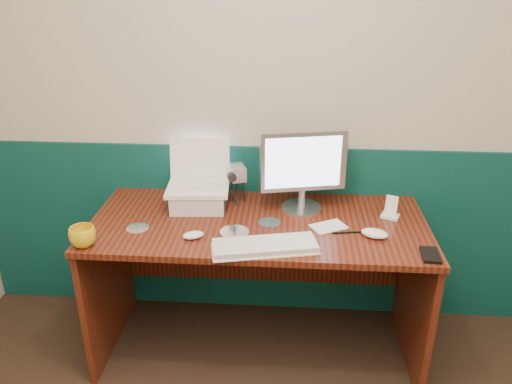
# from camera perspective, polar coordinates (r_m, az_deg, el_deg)

# --- Properties ---
(back_wall) EXTENTS (3.50, 0.04, 2.50)m
(back_wall) POSITION_cam_1_polar(r_m,az_deg,el_deg) (2.55, 4.06, 10.47)
(back_wall) COLOR #BEB5A1
(back_wall) RESTS_ON ground
(wainscot) EXTENTS (3.48, 0.02, 1.00)m
(wainscot) POSITION_cam_1_polar(r_m,az_deg,el_deg) (2.81, 3.61, -4.64)
(wainscot) COLOR #083537
(wainscot) RESTS_ON ground
(desk) EXTENTS (1.60, 0.70, 0.75)m
(desk) POSITION_cam_1_polar(r_m,az_deg,el_deg) (2.57, 0.25, -10.81)
(desk) COLOR #3E130B
(desk) RESTS_ON ground
(laptop_riser) EXTENTS (0.28, 0.24, 0.09)m
(laptop_riser) POSITION_cam_1_polar(r_m,az_deg,el_deg) (2.52, -6.58, -0.75)
(laptop_riser) COLOR silver
(laptop_riser) RESTS_ON desk
(laptop) EXTENTS (0.32, 0.26, 0.25)m
(laptop) POSITION_cam_1_polar(r_m,az_deg,el_deg) (2.45, -6.77, 2.91)
(laptop) COLOR white
(laptop) RESTS_ON laptop_riser
(monitor) EXTENTS (0.43, 0.20, 0.41)m
(monitor) POSITION_cam_1_polar(r_m,az_deg,el_deg) (2.42, 5.37, 2.38)
(monitor) COLOR #B8B9BD
(monitor) RESTS_ON desk
(keyboard) EXTENTS (0.46, 0.24, 0.03)m
(keyboard) POSITION_cam_1_polar(r_m,az_deg,el_deg) (2.14, 1.01, -6.28)
(keyboard) COLOR silver
(keyboard) RESTS_ON desk
(mouse_right) EXTENTS (0.14, 0.11, 0.04)m
(mouse_right) POSITION_cam_1_polar(r_m,az_deg,el_deg) (2.29, 13.40, -4.63)
(mouse_right) COLOR white
(mouse_right) RESTS_ON desk
(mouse_left) EXTENTS (0.11, 0.09, 0.03)m
(mouse_left) POSITION_cam_1_polar(r_m,az_deg,el_deg) (2.24, -7.18, -4.91)
(mouse_left) COLOR white
(mouse_left) RESTS_ON desk
(mug) EXTENTS (0.12, 0.12, 0.09)m
(mug) POSITION_cam_1_polar(r_m,az_deg,el_deg) (2.28, -19.21, -4.84)
(mug) COLOR gold
(mug) RESTS_ON desk
(camcorder) EXTENTS (0.14, 0.16, 0.22)m
(camcorder) POSITION_cam_1_polar(r_m,az_deg,el_deg) (2.52, -2.12, 0.99)
(camcorder) COLOR silver
(camcorder) RESTS_ON desk
(cd_spindle) EXTENTS (0.13, 0.13, 0.03)m
(cd_spindle) POSITION_cam_1_polar(r_m,az_deg,el_deg) (2.24, -2.48, -4.83)
(cd_spindle) COLOR silver
(cd_spindle) RESTS_ON desk
(cd_loose_a) EXTENTS (0.11, 0.11, 0.00)m
(cd_loose_a) POSITION_cam_1_polar(r_m,az_deg,el_deg) (2.38, -13.37, -4.03)
(cd_loose_a) COLOR silver
(cd_loose_a) RESTS_ON desk
(cd_loose_b) EXTENTS (0.11, 0.11, 0.00)m
(cd_loose_b) POSITION_cam_1_polar(r_m,az_deg,el_deg) (2.37, 1.55, -3.45)
(cd_loose_b) COLOR silver
(cd_loose_b) RESTS_ON desk
(pen) EXTENTS (0.15, 0.03, 0.01)m
(pen) POSITION_cam_1_polar(r_m,az_deg,el_deg) (2.31, 10.52, -4.55)
(pen) COLOR black
(pen) RESTS_ON desk
(papers) EXTENTS (0.19, 0.17, 0.00)m
(papers) POSITION_cam_1_polar(r_m,az_deg,el_deg) (2.35, 8.31, -3.93)
(papers) COLOR silver
(papers) RESTS_ON desk
(dock) EXTENTS (0.10, 0.09, 0.02)m
(dock) POSITION_cam_1_polar(r_m,az_deg,el_deg) (2.50, 15.08, -2.67)
(dock) COLOR white
(dock) RESTS_ON desk
(music_player) EXTENTS (0.06, 0.05, 0.10)m
(music_player) POSITION_cam_1_polar(r_m,az_deg,el_deg) (2.47, 15.22, -1.50)
(music_player) COLOR white
(music_player) RESTS_ON dock
(pda) EXTENTS (0.08, 0.13, 0.01)m
(pda) POSITION_cam_1_polar(r_m,az_deg,el_deg) (2.22, 19.33, -6.81)
(pda) COLOR black
(pda) RESTS_ON desk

